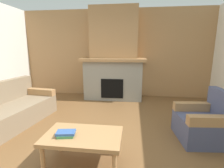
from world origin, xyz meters
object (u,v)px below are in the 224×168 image
object	(u,v)px
fireplace	(114,60)
armchair	(205,123)
coffee_table	(83,138)
couch	(10,111)

from	to	relation	value
fireplace	armchair	distance (m)	3.02
armchair	coffee_table	size ratio (longest dim) A/B	0.85
fireplace	coffee_table	distance (m)	3.22
fireplace	couch	size ratio (longest dim) A/B	1.43
couch	armchair	xyz separation A→B (m)	(3.67, -0.14, 0.01)
couch	armchair	distance (m)	3.67
fireplace	coffee_table	xyz separation A→B (m)	(-0.04, -3.12, -0.79)
coffee_table	armchair	bearing A→B (deg)	25.01
fireplace	armchair	xyz separation A→B (m)	(1.81, -2.26, -0.87)
couch	armchair	world-z (taller)	same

